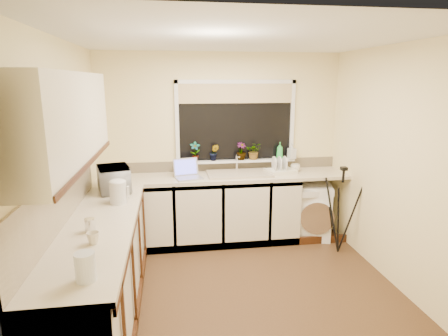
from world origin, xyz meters
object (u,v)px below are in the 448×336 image
microwave (114,179)px  plant_d (254,151)px  washing_machine (310,210)px  plant_b (214,152)px  dish_rack (280,171)px  kettle (118,193)px  soap_bottle_green (280,151)px  plant_a (195,152)px  tripod (341,210)px  glass_jug (85,267)px  soap_bottle_clear (292,151)px  plant_c (241,151)px  laptop (188,173)px  cup_left (93,238)px  steel_jar (90,225)px  cup_back (295,168)px

microwave → plant_d: bearing=-82.7°
washing_machine → plant_b: size_ratio=3.40×
washing_machine → dish_rack: size_ratio=2.06×
kettle → soap_bottle_green: bearing=30.0°
kettle → plant_a: size_ratio=0.84×
tripod → soap_bottle_green: (-0.57, 0.75, 0.62)m
glass_jug → plant_a: plant_a is taller
soap_bottle_clear → plant_c: bearing=177.7°
microwave → kettle: bearing=177.2°
dish_rack → tripod: size_ratio=0.33×
plant_d → plant_b: bearing=179.8°
glass_jug → plant_a: (0.86, 2.66, 0.19)m
tripod → glass_jug: size_ratio=6.03×
laptop → soap_bottle_clear: 1.46m
tripod → cup_left: tripod is taller
washing_machine → cup_left: cup_left is taller
soap_bottle_green → soap_bottle_clear: 0.17m
plant_b → soap_bottle_clear: (1.06, -0.03, -0.01)m
microwave → plant_b: 1.40m
washing_machine → soap_bottle_green: 0.91m
dish_rack → plant_b: bearing=151.2°
steel_jar → plant_c: bearing=49.7°
laptop → glass_jug: bearing=-120.1°
washing_machine → soap_bottle_clear: (-0.22, 0.20, 0.78)m
dish_rack → soap_bottle_green: 0.32m
tripod → microwave: 2.71m
tripod → dish_rack: bearing=144.3°
plant_a → plant_b: 0.25m
kettle → tripod: (2.56, 0.40, -0.46)m
washing_machine → plant_a: 1.75m
tripod → plant_b: (-1.46, 0.76, 0.61)m
dish_rack → steel_jar: 2.66m
steel_jar → glass_jug: bearing=-80.8°
steel_jar → soap_bottle_clear: (2.29, 1.86, 0.20)m
washing_machine → glass_jug: 3.46m
kettle → steel_jar: bearing=-100.5°
soap_bottle_clear → tripod: bearing=-61.4°
laptop → kettle: (-0.73, -0.90, 0.05)m
tripod → microwave: size_ratio=2.28×
kettle → plant_b: 1.61m
glass_jug → plant_b: bearing=67.3°
kettle → steel_jar: size_ratio=1.92×
cup_back → cup_left: 2.97m
washing_machine → plant_c: size_ratio=3.18×
plant_b → plant_c: plant_c is taller
plant_c → soap_bottle_green: plant_c is taller
washing_machine → soap_bottle_clear: size_ratio=3.58×
dish_rack → soap_bottle_clear: size_ratio=1.73×
plant_d → plant_c: bearing=179.0°
glass_jug → soap_bottle_clear: 3.41m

